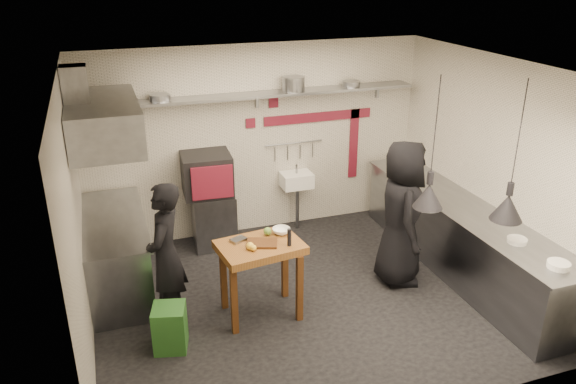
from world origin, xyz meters
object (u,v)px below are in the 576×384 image
object	(u,v)px
oven_stand	(214,220)
green_bin	(170,328)
prep_table	(261,279)
chef_right	(401,213)
combi_oven	(207,174)
chef_left	(166,255)

from	to	relation	value
oven_stand	green_bin	world-z (taller)	oven_stand
green_bin	prep_table	bearing A→B (deg)	14.89
oven_stand	chef_right	world-z (taller)	chef_right
combi_oven	chef_right	size ratio (longest dim) A/B	0.36
green_bin	chef_right	size ratio (longest dim) A/B	0.27
green_bin	prep_table	xyz separation A→B (m)	(1.09, 0.29, 0.21)
oven_stand	chef_right	xyz separation A→B (m)	(2.03, -1.69, 0.54)
oven_stand	green_bin	size ratio (longest dim) A/B	1.60
green_bin	chef_left	bearing A→B (deg)	81.72
oven_stand	chef_left	bearing A→B (deg)	-114.25
combi_oven	chef_left	xyz separation A→B (m)	(-0.81, -1.71, -0.24)
combi_oven	chef_right	xyz separation A→B (m)	(2.09, -1.75, -0.15)
green_bin	combi_oven	bearing A→B (deg)	68.18
oven_stand	chef_left	distance (m)	1.92
combi_oven	prep_table	size ratio (longest dim) A/B	0.73
combi_oven	chef_left	bearing A→B (deg)	-111.84
chef_right	oven_stand	bearing A→B (deg)	67.89
green_bin	chef_right	world-z (taller)	chef_right
combi_oven	green_bin	bearing A→B (deg)	-108.25
combi_oven	chef_right	distance (m)	2.73
combi_oven	chef_left	size ratio (longest dim) A/B	0.40
green_bin	oven_stand	bearing A→B (deg)	66.31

